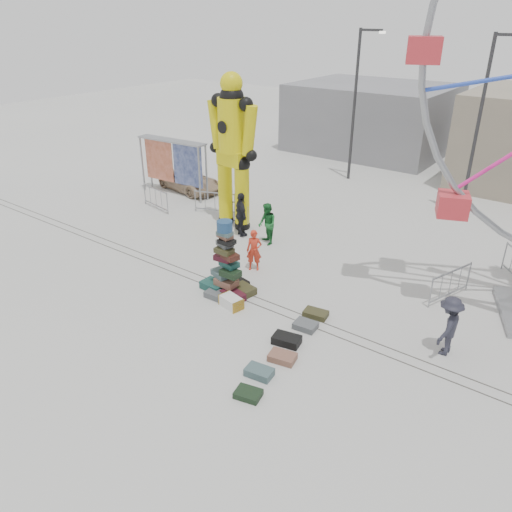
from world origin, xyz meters
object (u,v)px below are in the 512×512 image
Objects in this scene: crash_test_dummy at (233,147)px; barricade_dummy_b at (215,203)px; pedestrian_red at (254,250)px; pedestrian_green at (267,224)px; pedestrian_grey at (448,326)px; suitcase_tower at (227,273)px; barricade_dummy_a at (156,198)px; barricade_dummy_c at (233,212)px; lamp_post_right at (481,120)px; banner_scaffold at (172,154)px; pedestrian_black at (241,215)px; barricade_wheel_front at (450,284)px; lamp_post_left at (356,99)px; steamer_trunk at (231,302)px; parked_suv at (190,181)px.

crash_test_dummy is 3.41× the size of barricade_dummy_b.
pedestrian_green is at bearing 82.64° from pedestrian_red.
pedestrian_grey is (7.39, -0.87, 0.11)m from pedestrian_red.
barricade_dummy_a is at bearing 159.04° from suitcase_tower.
barricade_dummy_b is (-5.22, 5.40, -0.19)m from suitcase_tower.
crash_test_dummy is at bearing -28.66° from barricade_dummy_c.
lamp_post_right is 15.31m from barricade_dummy_a.
banner_scaffold is 6.57m from pedestrian_black.
barricade_wheel_front is at bearing -77.10° from lamp_post_right.
lamp_post_right is 5.07× the size of pedestrian_red.
lamp_post_left is 15.94m from steamer_trunk.
lamp_post_right is 4.00× the size of barricade_dummy_c.
crash_test_dummy is 4.32× the size of pedestrian_red.
barricade_dummy_c is at bearing 104.16° from barricade_wheel_front.
lamp_post_right reaches higher than banner_scaffold.
lamp_post_left is at bearing -56.34° from pedestrian_black.
suitcase_tower is 4.25m from pedestrian_green.
lamp_post_left is at bearing 93.80° from barricade_dummy_c.
barricade_dummy_b is at bearing 140.64° from suitcase_tower.
suitcase_tower is 6.21m from barricade_dummy_c.
lamp_post_right is 13.58m from suitcase_tower.
crash_test_dummy reaches higher than suitcase_tower.
suitcase_tower is 1.51× the size of pedestrian_green.
barricade_dummy_a is 4.27m from barricade_dummy_c.
pedestrian_grey is at bearing -22.36° from banner_scaffold.
barricade_dummy_b is at bearing 35.25° from barricade_dummy_a.
pedestrian_green is (2.52, -0.88, 0.33)m from barricade_dummy_c.
pedestrian_black is at bearing -108.41° from parked_suv.
pedestrian_red is at bearing -79.32° from lamp_post_left.
barricade_dummy_a is at bearing 163.43° from steamer_trunk.
pedestrian_black is at bearing -146.40° from pedestrian_green.
steamer_trunk is at bearing -72.65° from pedestrian_grey.
steamer_trunk is 0.41× the size of pedestrian_black.
lamp_post_left is 4.45× the size of pedestrian_grey.
crash_test_dummy is at bearing -95.90° from lamp_post_left.
parked_suv is (-0.65, 3.09, -0.01)m from barricade_dummy_a.
barricade_wheel_front is 6.90m from pedestrian_red.
barricade_dummy_c is 10.07m from barricade_wheel_front.
crash_test_dummy reaches higher than steamer_trunk.
crash_test_dummy is 3.80× the size of pedestrian_grey.
lamp_post_left reaches higher than pedestrian_green.
banner_scaffold is 2.04× the size of barricade_dummy_c.
pedestrian_red is (-4.66, -10.40, -3.69)m from lamp_post_right.
pedestrian_green is at bearing -38.93° from barricade_dummy_b.
pedestrian_red is 0.82× the size of pedestrian_black.
parked_suv is at bearing 165.63° from barricade_dummy_c.
lamp_post_right is at bearing -163.97° from pedestrian_grey.
pedestrian_red is at bearing -37.06° from crash_test_dummy.
parked_suv is (-5.02, 2.43, -3.06)m from crash_test_dummy.
pedestrian_green reaches higher than barricade_dummy_c.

